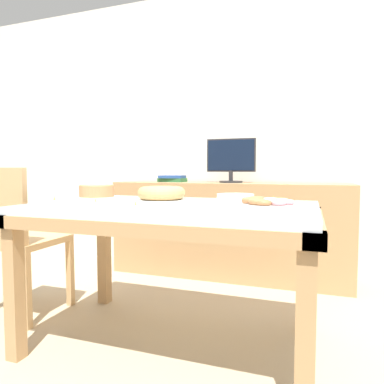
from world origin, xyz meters
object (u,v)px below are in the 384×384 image
at_px(plate_stack, 235,197).
at_px(tealight_near_front, 136,207).
at_px(cake_golden_bundt, 161,194).
at_px(tealight_left_edge, 273,200).
at_px(computer_monitor, 231,161).
at_px(book_stack, 172,179).
at_px(tealight_near_cakes, 54,201).
at_px(tealight_right_edge, 96,203).
at_px(cake_chocolate_round, 97,192).
at_px(chair, 16,235).
at_px(pastry_platter, 267,203).

distance_m(plate_stack, tealight_near_front, 0.64).
distance_m(cake_golden_bundt, tealight_left_edge, 0.62).
relative_size(computer_monitor, book_stack, 1.75).
relative_size(computer_monitor, plate_stack, 2.02).
bearing_deg(computer_monitor, plate_stack, -75.83).
distance_m(tealight_near_cakes, tealight_right_edge, 0.26).
height_order(cake_chocolate_round, tealight_near_front, cake_chocolate_round).
xyz_separation_m(tealight_near_front, tealight_near_cakes, (-0.53, 0.10, 0.00)).
height_order(book_stack, cake_golden_bundt, book_stack).
bearing_deg(tealight_left_edge, chair, -169.91).
bearing_deg(tealight_right_edge, cake_chocolate_round, 124.01).
bearing_deg(tealight_near_cakes, cake_chocolate_round, 82.64).
bearing_deg(cake_chocolate_round, cake_golden_bundt, -5.62).
bearing_deg(tealight_left_edge, pastry_platter, -90.71).
bearing_deg(pastry_platter, computer_monitor, 110.29).
height_order(book_stack, tealight_right_edge, book_stack).
height_order(cake_chocolate_round, pastry_platter, cake_chocolate_round).
distance_m(cake_chocolate_round, tealight_near_front, 0.65).
xyz_separation_m(cake_chocolate_round, plate_stack, (0.84, 0.12, -0.02)).
relative_size(pastry_platter, tealight_right_edge, 8.85).
xyz_separation_m(pastry_platter, plate_stack, (-0.21, 0.24, 0.01)).
distance_m(chair, pastry_platter, 1.56).
bearing_deg(book_stack, cake_golden_bundt, -70.37).
bearing_deg(cake_chocolate_round, computer_monitor, 62.33).
bearing_deg(book_stack, cake_chocolate_round, -92.03).
distance_m(computer_monitor, pastry_platter, 1.34).
bearing_deg(tealight_right_edge, plate_stack, 36.27).
relative_size(tealight_near_front, tealight_right_edge, 1.00).
bearing_deg(cake_chocolate_round, tealight_left_edge, 6.84).
relative_size(chair, tealight_near_front, 23.50).
height_order(cake_golden_bundt, tealight_left_edge, cake_golden_bundt).
distance_m(cake_chocolate_round, tealight_left_edge, 1.05).
height_order(pastry_platter, tealight_near_cakes, pastry_platter).
distance_m(tealight_near_front, tealight_near_cakes, 0.54).
distance_m(computer_monitor, plate_stack, 1.05).
xyz_separation_m(computer_monitor, tealight_near_front, (-0.09, -1.53, -0.24)).
distance_m(book_stack, tealight_right_edge, 1.46).
xyz_separation_m(chair, tealight_right_edge, (0.72, -0.18, 0.24)).
bearing_deg(chair, tealight_right_edge, -14.08).
distance_m(chair, book_stack, 1.41).
bearing_deg(plate_stack, cake_golden_bundt, -156.47).
relative_size(book_stack, tealight_near_front, 6.07).
bearing_deg(chair, plate_stack, 11.49).
relative_size(cake_golden_bundt, tealight_right_edge, 6.81).
bearing_deg(tealight_right_edge, pastry_platter, 14.09).
relative_size(pastry_platter, tealight_left_edge, 8.85).
height_order(plate_stack, tealight_near_front, plate_stack).
bearing_deg(plate_stack, tealight_right_edge, -143.73).
relative_size(book_stack, plate_stack, 1.16).
bearing_deg(plate_stack, chair, -168.51).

